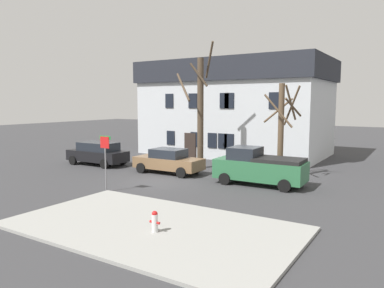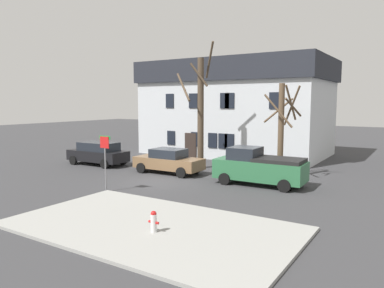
{
  "view_description": "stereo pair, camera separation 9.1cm",
  "coord_description": "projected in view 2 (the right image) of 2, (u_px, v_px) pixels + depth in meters",
  "views": [
    {
      "loc": [
        13.13,
        -17.04,
        4.68
      ],
      "look_at": [
        1.1,
        2.18,
        2.1
      ],
      "focal_mm": 34.5,
      "sensor_mm": 36.0,
      "label": 1
    },
    {
      "loc": [
        13.21,
        -16.99,
        4.68
      ],
      "look_at": [
        1.1,
        2.18,
        2.1
      ],
      "focal_mm": 34.5,
      "sensor_mm": 36.0,
      "label": 2
    }
  ],
  "objects": [
    {
      "name": "ground_plane",
      "position": [
        157.0,
        182.0,
        21.81
      ],
      "size": [
        120.0,
        120.0,
        0.0
      ],
      "primitive_type": "plane",
      "color": "#38383A"
    },
    {
      "name": "sidewalk_slab",
      "position": [
        151.0,
        226.0,
        13.78
      ],
      "size": [
        10.78,
        6.2,
        0.12
      ],
      "primitive_type": "cube",
      "color": "#999993",
      "rests_on": "ground_plane"
    },
    {
      "name": "building_main",
      "position": [
        236.0,
        108.0,
        33.36
      ],
      "size": [
        16.08,
        9.32,
        8.27
      ],
      "color": "silver",
      "rests_on": "ground_plane"
    },
    {
      "name": "tree_bare_near",
      "position": [
        200.0,
        110.0,
        25.81
      ],
      "size": [
        2.89,
        2.9,
        8.81
      ],
      "color": "#4C3D2D",
      "rests_on": "ground_plane"
    },
    {
      "name": "tree_bare_mid",
      "position": [
        282.0,
        127.0,
        22.25
      ],
      "size": [
        2.36,
        2.31,
        5.81
      ],
      "color": "brown",
      "rests_on": "ground_plane"
    },
    {
      "name": "car_black_wagon",
      "position": [
        98.0,
        153.0,
        27.6
      ],
      "size": [
        4.76,
        2.18,
        1.71
      ],
      "color": "black",
      "rests_on": "ground_plane"
    },
    {
      "name": "car_brown_sedan",
      "position": [
        169.0,
        161.0,
        24.36
      ],
      "size": [
        4.68,
        2.12,
        1.63
      ],
      "color": "brown",
      "rests_on": "ground_plane"
    },
    {
      "name": "pickup_truck_green",
      "position": [
        259.0,
        167.0,
        20.9
      ],
      "size": [
        5.12,
        2.33,
        2.11
      ],
      "color": "#2D6B42",
      "rests_on": "ground_plane"
    },
    {
      "name": "fire_hydrant",
      "position": [
        154.0,
        221.0,
        12.98
      ],
      "size": [
        0.42,
        0.22,
        0.76
      ],
      "color": "silver",
      "rests_on": "sidewalk_slab"
    },
    {
      "name": "street_sign_pole",
      "position": [
        105.0,
        153.0,
        19.16
      ],
      "size": [
        0.76,
        0.07,
        2.95
      ],
      "color": "slate",
      "rests_on": "ground_plane"
    },
    {
      "name": "bicycle_leaning",
      "position": [
        120.0,
        157.0,
        29.01
      ],
      "size": [
        1.68,
        0.58,
        1.03
      ],
      "color": "black",
      "rests_on": "ground_plane"
    }
  ]
}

